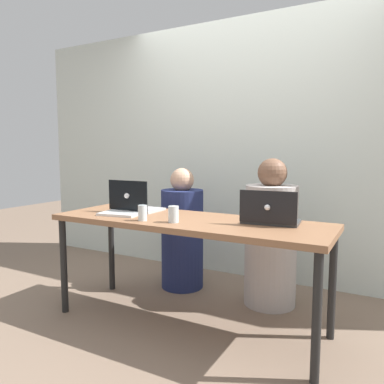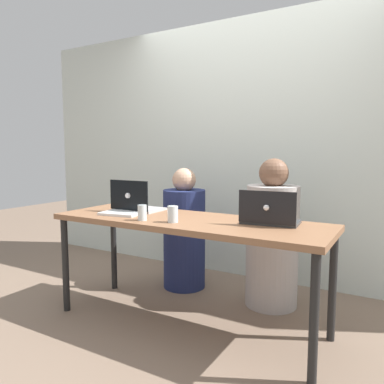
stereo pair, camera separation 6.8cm
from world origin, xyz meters
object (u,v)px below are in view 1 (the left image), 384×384
at_px(person_on_right, 271,241).
at_px(laptop_back_left, 135,205).
at_px(water_glass_center, 173,215).
at_px(person_on_left, 182,235).
at_px(laptop_back_right, 270,217).
at_px(laptop_front_left, 124,207).
at_px(water_glass_left, 143,214).

distance_m(person_on_right, laptop_back_left, 1.10).
bearing_deg(laptop_back_left, water_glass_center, 153.89).
xyz_separation_m(person_on_left, laptop_back_left, (-0.11, -0.54, 0.33)).
bearing_deg(laptop_back_right, laptop_front_left, 1.96).
distance_m(laptop_back_right, water_glass_center, 0.62).
height_order(water_glass_left, water_glass_center, water_glass_center).
relative_size(person_on_right, laptop_back_left, 3.30).
relative_size(person_on_right, laptop_front_left, 3.66).
relative_size(person_on_left, laptop_back_right, 2.84).
bearing_deg(laptop_front_left, laptop_back_right, -1.34).
relative_size(laptop_front_left, water_glass_left, 3.02).
relative_size(laptop_back_left, water_glass_center, 3.26).
xyz_separation_m(laptop_front_left, laptop_back_right, (1.07, 0.14, 0.00)).
bearing_deg(person_on_right, person_on_left, 6.30).
relative_size(person_on_left, water_glass_center, 9.88).
xyz_separation_m(person_on_right, laptop_back_right, (0.15, -0.53, 0.29)).
height_order(person_on_right, laptop_front_left, person_on_right).
distance_m(laptop_back_left, laptop_front_left, 0.13).
height_order(laptop_front_left, laptop_back_right, laptop_back_right).
xyz_separation_m(person_on_left, laptop_back_right, (0.96, -0.53, 0.33)).
bearing_deg(laptop_front_left, laptop_back_left, 79.24).
height_order(laptop_back_left, water_glass_left, laptop_back_left).
distance_m(laptop_back_right, water_glass_left, 0.84).
relative_size(water_glass_left, water_glass_center, 0.97).
xyz_separation_m(person_on_left, water_glass_left, (0.17, -0.83, 0.33)).
distance_m(person_on_left, water_glass_center, 0.93).
height_order(laptop_back_left, laptop_front_left, laptop_back_left).
bearing_deg(water_glass_center, water_glass_left, -168.27).
bearing_deg(water_glass_left, laptop_front_left, 150.73).
bearing_deg(water_glass_left, person_on_right, 52.32).
height_order(person_on_right, water_glass_left, person_on_right).
xyz_separation_m(person_on_left, water_glass_center, (0.39, -0.78, 0.33)).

